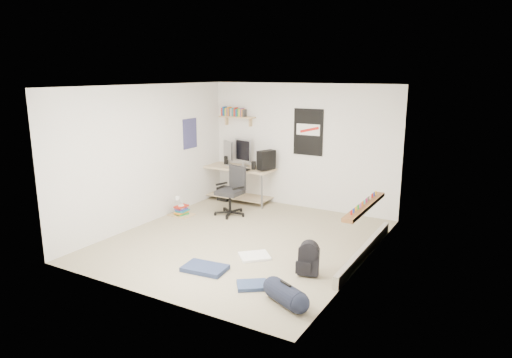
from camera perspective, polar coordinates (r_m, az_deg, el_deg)
The scene contains 26 objects.
floor at distance 7.62m, azimuth -1.61°, elevation -7.63°, with size 4.00×4.50×0.01m, color gray.
ceiling at distance 7.12m, azimuth -1.74°, elevation 11.59°, with size 4.00×4.50×0.01m, color white.
back_wall at distance 9.23m, azimuth 5.69°, elevation 4.08°, with size 4.00×0.01×2.50m, color silver.
left_wall at distance 8.48m, azimuth -13.31°, elevation 2.97°, with size 0.01×4.50×2.50m, color silver.
right_wall at distance 6.47m, azimuth 13.63°, elevation -0.17°, with size 0.01×4.50×2.50m, color silver.
desk at distance 9.83m, azimuth -2.36°, elevation -0.57°, with size 1.69×0.74×0.77m, color #CFAA8F.
monitor_left at distance 9.82m, azimuth -3.49°, elevation 3.02°, with size 0.37×0.09×0.40m, color #9A999E.
monitor_right at distance 9.61m, azimuth -1.61°, elevation 3.03°, with size 0.43×0.11×0.48m, color #B0B1B5.
pc_tower at distance 9.28m, azimuth 1.29°, elevation 2.39°, with size 0.18×0.37×0.39m, color black.
keyboard at distance 9.33m, azimuth -1.85°, elevation 1.29°, with size 0.38×0.13×0.02m, color black.
speaker_left at distance 9.86m, azimuth -3.69°, elevation 2.39°, with size 0.09×0.09×0.18m, color black.
speaker_right at distance 9.32m, azimuth -0.30°, elevation 1.72°, with size 0.08×0.08×0.16m, color black.
office_chair at distance 8.78m, azimuth -3.30°, elevation -1.43°, with size 0.62×0.62×0.95m, color black.
wall_shelf at distance 9.75m, azimuth -2.37°, elevation 7.75°, with size 0.80×0.22×0.24m, color tan.
poster_back_wall at distance 9.11m, azimuth 6.53°, elevation 5.84°, with size 0.62×0.03×0.92m, color black.
poster_left_wall at distance 9.32m, azimuth -8.26°, elevation 5.65°, with size 0.02×0.42×0.60m, color navy.
window at distance 6.73m, azimuth 14.01°, elevation 2.06°, with size 0.10×1.50×1.26m, color brown.
baseboard_heater at distance 7.11m, azimuth 13.43°, elevation -8.77°, with size 0.08×2.50×0.18m, color #B7B2A8.
backpack at distance 6.33m, azimuth 6.60°, elevation -10.20°, with size 0.28×0.22×0.37m, color black.
duffel_bag at distance 5.60m, azimuth 3.72°, elevation -14.09°, with size 0.26×0.26×0.51m, color black.
tshirt at distance 6.92m, azimuth -0.19°, elevation -9.62°, with size 0.43×0.37×0.04m, color white.
jeans_a at distance 6.54m, azimuth -6.40°, elevation -11.03°, with size 0.60×0.38×0.07m, color #222D4E.
jeans_b at distance 6.04m, azimuth -0.47°, elevation -13.13°, with size 0.39×0.29×0.05m, color navy.
book_stack at distance 8.96m, azimuth -9.37°, elevation -3.54°, with size 0.47×0.38×0.32m, color brown.
desk_lamp at distance 8.87m, azimuth -9.40°, elevation -2.17°, with size 0.11×0.19×0.19m, color white.
subwoofer at distance 9.90m, azimuth -3.89°, elevation -1.84°, with size 0.26×0.26×0.30m, color black.
Camera 1 is at (3.74, -6.06, 2.71)m, focal length 32.00 mm.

